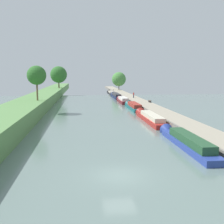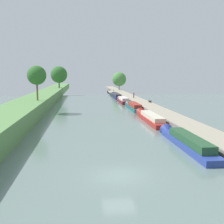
% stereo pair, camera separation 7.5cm
% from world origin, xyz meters
% --- Properties ---
extents(ground_plane, '(160.00, 160.00, 0.00)m').
position_xyz_m(ground_plane, '(0.00, 0.00, 0.00)').
color(ground_plane, slate).
extents(narrowboat_blue, '(1.84, 14.01, 1.98)m').
position_xyz_m(narrowboat_blue, '(8.29, 7.78, 0.58)').
color(narrowboat_blue, '#283D93').
rests_on(narrowboat_blue, ground_plane).
extents(narrowboat_red, '(1.98, 15.00, 1.95)m').
position_xyz_m(narrowboat_red, '(8.31, 23.81, 0.56)').
color(narrowboat_red, maroon).
rests_on(narrowboat_red, ground_plane).
extents(narrowboat_teal, '(1.96, 12.71, 2.05)m').
position_xyz_m(narrowboat_teal, '(8.46, 39.39, 0.59)').
color(narrowboat_teal, '#195B60').
rests_on(narrowboat_teal, ground_plane).
extents(narrowboat_maroon, '(2.06, 12.06, 2.12)m').
position_xyz_m(narrowboat_maroon, '(8.20, 53.57, 0.62)').
color(narrowboat_maroon, maroon).
rests_on(narrowboat_maroon, ground_plane).
extents(narrowboat_navy, '(2.07, 16.39, 2.05)m').
position_xyz_m(narrowboat_navy, '(8.23, 69.25, 0.60)').
color(narrowboat_navy, '#141E42').
rests_on(narrowboat_navy, ground_plane).
extents(narrowboat_black, '(1.95, 14.92, 1.85)m').
position_xyz_m(narrowboat_black, '(8.33, 85.92, 0.45)').
color(narrowboat_black, black).
rests_on(narrowboat_black, ground_plane).
extents(tree_rightbank_midnear, '(5.98, 5.98, 7.53)m').
position_xyz_m(tree_rightbank_midnear, '(12.89, 96.49, 5.45)').
color(tree_rightbank_midnear, '#4C3828').
rests_on(tree_rightbank_midnear, right_towpath).
extents(tree_leftbank_downstream, '(3.70, 3.70, 6.72)m').
position_xyz_m(tree_leftbank_downstream, '(-11.41, 34.46, 7.43)').
color(tree_leftbank_downstream, brown).
rests_on(tree_leftbank_downstream, left_grassy_bank).
extents(tree_leftbank_upstream, '(6.07, 6.07, 7.89)m').
position_xyz_m(tree_leftbank_upstream, '(-11.21, 82.71, 7.43)').
color(tree_leftbank_upstream, '#4C3828').
rests_on(tree_leftbank_upstream, left_grassy_bank).
extents(person_walking, '(0.34, 0.34, 1.66)m').
position_xyz_m(person_walking, '(11.87, 57.12, 1.79)').
color(person_walking, '#282D42').
rests_on(person_walking, right_towpath).
extents(mooring_bollard_far, '(0.16, 0.16, 0.45)m').
position_xyz_m(mooring_bollard_far, '(10.16, 92.33, 1.14)').
color(mooring_bollard_far, black).
rests_on(mooring_bollard_far, right_towpath).
extents(park_bench, '(0.44, 1.50, 0.47)m').
position_xyz_m(park_bench, '(13.39, 44.16, 1.26)').
color(park_bench, '#333338').
rests_on(park_bench, right_towpath).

